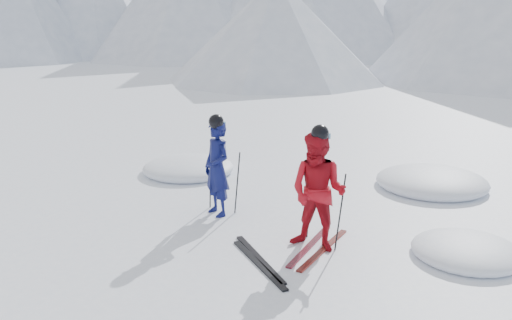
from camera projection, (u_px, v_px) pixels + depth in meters
The scene contains 12 objects.
ground at pixel (353, 265), 7.66m from camera, with size 160.00×160.00×0.00m, color white.
skier_blue at pixel (217, 168), 9.42m from camera, with size 0.62×0.40×1.69m, color #0C114A.
skier_red at pixel (318, 192), 7.98m from camera, with size 0.88×0.68×1.80m, color #AB0D18.
pole_blue_left at pixel (210, 179), 9.79m from camera, with size 0.02×0.02×1.13m, color black.
pole_blue_right at pixel (237, 183), 9.54m from camera, with size 0.02×0.02×1.13m, color black.
pole_red_left at pixel (309, 203), 8.43m from camera, with size 0.02×0.02×1.20m, color black.
pole_red_right at pixel (340, 213), 8.00m from camera, with size 0.02×0.02×1.20m, color black.
ski_worn_left at pixel (310, 245), 8.28m from camera, with size 0.09×1.70×0.03m, color black.
ski_worn_right at pixel (323, 249), 8.14m from camera, with size 0.09×1.70×0.03m, color black.
ski_loose_a at pixel (259, 259), 7.83m from camera, with size 0.09×1.70×0.03m, color black.
ski_loose_b at pixel (259, 264), 7.66m from camera, with size 0.09×1.70×0.03m, color black.
snow_lumps at pixel (348, 196), 10.61m from camera, with size 9.51×6.67×0.50m.
Camera 1 is at (3.15, -6.42, 3.40)m, focal length 38.00 mm.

